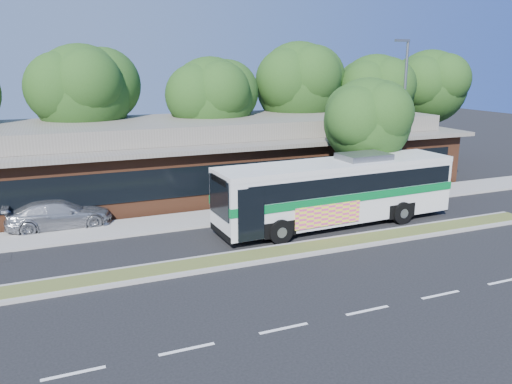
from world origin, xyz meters
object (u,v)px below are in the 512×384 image
transit_bus (338,187)px  sidewalk_tree (371,119)px  sedan (59,214)px  lamp_post (402,116)px

transit_bus → sidewalk_tree: size_ratio=1.76×
transit_bus → sedan: size_ratio=2.54×
lamp_post → sidewalk_tree: bearing=170.4°
lamp_post → transit_bus: size_ratio=0.73×
lamp_post → transit_bus: bearing=-154.2°
transit_bus → sidewalk_tree: 5.76m
transit_bus → lamp_post: bearing=23.1°
lamp_post → sedan: lamp_post is taller
lamp_post → sidewalk_tree: (-1.86, 0.32, -0.14)m
lamp_post → transit_bus: lamp_post is taller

